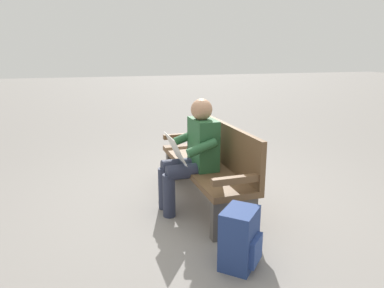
# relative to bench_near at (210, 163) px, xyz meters

# --- Properties ---
(ground_plane) EXTENTS (40.00, 40.00, 0.00)m
(ground_plane) POSITION_rel_bench_near_xyz_m (-0.00, 0.07, -0.46)
(ground_plane) COLOR gray
(bench_near) EXTENTS (1.82, 0.55, 0.90)m
(bench_near) POSITION_rel_bench_near_xyz_m (0.00, 0.00, 0.00)
(bench_near) COLOR brown
(bench_near) RESTS_ON ground
(person_seated) EXTENTS (0.58, 0.58, 1.18)m
(person_seated) POSITION_rel_bench_near_xyz_m (-0.12, 0.23, 0.17)
(person_seated) COLOR #23512D
(person_seated) RESTS_ON ground
(backpack) EXTENTS (0.39, 0.39, 0.48)m
(backpack) POSITION_rel_bench_near_xyz_m (-1.23, 0.17, -0.22)
(backpack) COLOR navy
(backpack) RESTS_ON ground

